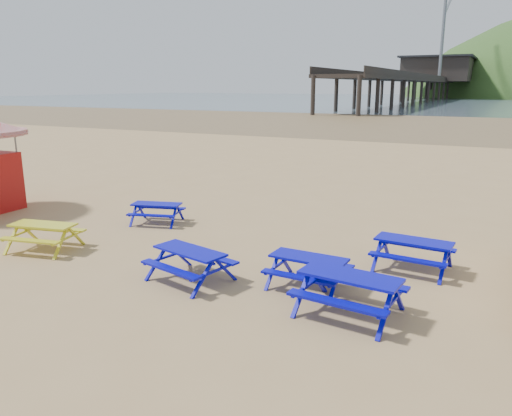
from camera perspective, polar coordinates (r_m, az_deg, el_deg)
The scene contains 10 objects.
ground at distance 13.70m, azimuth -2.44°, elevation -5.45°, with size 400.00×400.00×0.00m, color tan.
wet_sand at distance 66.76m, azimuth 21.32°, elevation 8.99°, with size 400.00×400.00×0.00m, color brown.
sea at distance 181.47m, azimuth 25.02°, elevation 11.11°, with size 400.00×400.00×0.00m, color #485A67.
picnic_table_blue_a at distance 17.12m, azimuth -11.26°, elevation -0.59°, with size 1.92×1.71×0.68m.
picnic_table_blue_c at distance 13.17m, azimuth 17.49°, elevation -5.12°, with size 1.95×1.62×0.78m.
picnic_table_blue_d at distance 11.59m, azimuth 6.01°, elevation -7.26°, with size 1.80×1.47×0.73m.
picnic_table_blue_e at distance 11.98m, azimuth -7.53°, elevation -6.49°, with size 2.12×1.86×0.77m.
picnic_table_blue_f at distance 10.37m, azimuth 10.61°, elevation -9.68°, with size 2.16×1.81×0.84m.
picnic_table_yellow at distance 15.27m, azimuth -23.07°, elevation -3.05°, with size 2.07×1.80×0.76m.
pier at distance 191.09m, azimuth 19.76°, elevation 13.29°, with size 24.00×220.00×39.29m.
Camera 1 is at (6.29, -11.31, 4.51)m, focal length 35.00 mm.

